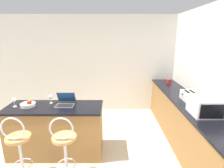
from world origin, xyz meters
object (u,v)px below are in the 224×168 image
object	(u,v)px
toaster	(190,96)
mug_red	(169,81)
microwave	(209,106)
bar_stool_near	(20,150)
bar_stool_far	(65,150)
wine_glass_tall	(51,97)
wine_glass_short	(15,100)
fruit_bowl	(29,104)
laptop	(66,102)

from	to	relation	value
toaster	mug_red	distance (m)	1.22
microwave	bar_stool_near	bearing A→B (deg)	-173.47
bar_stool_near	microwave	size ratio (longest dim) A/B	2.16
bar_stool_near	bar_stool_far	size ratio (longest dim) A/B	1.00
bar_stool_near	mug_red	bearing A→B (deg)	38.19
bar_stool_near	wine_glass_tall	size ratio (longest dim) A/B	6.74
mug_red	wine_glass_tall	bearing A→B (deg)	-151.34
microwave	wine_glass_short	bearing A→B (deg)	174.32
bar_stool_far	mug_red	size ratio (longest dim) A/B	10.17
microwave	toaster	size ratio (longest dim) A/B	1.52
toaster	mug_red	bearing A→B (deg)	89.65
bar_stool_far	wine_glass_tall	size ratio (longest dim) A/B	6.74
bar_stool_near	fruit_bowl	distance (m)	0.79
bar_stool_near	microwave	distance (m)	2.82
bar_stool_far	microwave	world-z (taller)	microwave
toaster	wine_glass_short	world-z (taller)	toaster
microwave	wine_glass_tall	xyz separation A→B (m)	(-2.52, 0.47, -0.02)
bar_stool_far	fruit_bowl	bearing A→B (deg)	139.77
microwave	bar_stool_far	bearing A→B (deg)	-171.51
bar_stool_far	wine_glass_tall	distance (m)	1.03
bar_stool_near	laptop	world-z (taller)	laptop
toaster	mug_red	world-z (taller)	toaster
bar_stool_far	toaster	size ratio (longest dim) A/B	3.29
wine_glass_short	toaster	bearing A→B (deg)	5.87
toaster	microwave	bearing A→B (deg)	-89.21
laptop	wine_glass_tall	xyz separation A→B (m)	(-0.28, 0.07, 0.06)
fruit_bowl	bar_stool_near	bearing A→B (deg)	-79.76
bar_stool_far	bar_stool_near	bearing A→B (deg)	180.00
wine_glass_short	laptop	bearing A→B (deg)	6.30
laptop	wine_glass_short	bearing A→B (deg)	-173.70
mug_red	fruit_bowl	world-z (taller)	fruit_bowl
laptop	wine_glass_short	size ratio (longest dim) A/B	2.10
toaster	laptop	bearing A→B (deg)	-174.28
bar_stool_near	fruit_bowl	size ratio (longest dim) A/B	4.27
wine_glass_tall	fruit_bowl	size ratio (longest dim) A/B	0.63
bar_stool_near	laptop	distance (m)	0.99
microwave	wine_glass_tall	world-z (taller)	microwave
bar_stool_near	laptop	xyz separation A→B (m)	(0.50, 0.71, 0.46)
wine_glass_tall	bar_stool_far	bearing A→B (deg)	-61.82
bar_stool_far	laptop	world-z (taller)	laptop
laptop	mug_red	bearing A→B (deg)	32.76
laptop	toaster	xyz separation A→B (m)	(2.24, 0.22, 0.03)
toaster	mug_red	xyz separation A→B (m)	(0.01, 1.22, -0.03)
wine_glass_short	fruit_bowl	size ratio (longest dim) A/B	0.61
microwave	wine_glass_short	xyz separation A→B (m)	(-3.08, 0.31, -0.02)
toaster	mug_red	size ratio (longest dim) A/B	3.09
bar_stool_near	wine_glass_tall	bearing A→B (deg)	74.09
wine_glass_short	wine_glass_tall	world-z (taller)	wine_glass_tall
wine_glass_short	mug_red	bearing A→B (deg)	26.51
bar_stool_far	microwave	xyz separation A→B (m)	(2.11, 0.31, 0.54)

